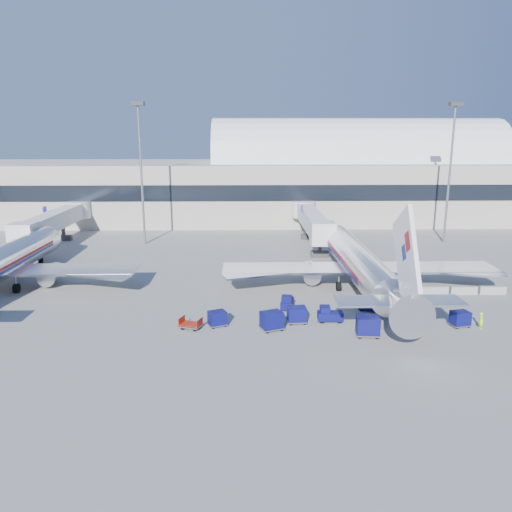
{
  "coord_description": "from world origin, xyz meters",
  "views": [
    {
      "loc": [
        -3.34,
        -51.29,
        17.44
      ],
      "look_at": [
        -2.09,
        6.0,
        3.59
      ],
      "focal_mm": 35.0,
      "sensor_mm": 36.0,
      "label": 1
    }
  ],
  "objects_px": {
    "barrier_mid": "(463,290)",
    "barrier_near": "(435,290)",
    "jetbridge_mid": "(57,220)",
    "mast_west": "(140,153)",
    "tug_lead": "(329,314)",
    "cart_solo_far": "(460,318)",
    "tug_right": "(370,304)",
    "cart_train_c": "(217,318)",
    "cart_open_red": "(191,325)",
    "tug_left": "(287,302)",
    "ramp_worker": "(481,321)",
    "mast_east": "(452,153)",
    "cart_train_a": "(297,314)",
    "jetbridge_near": "(311,219)",
    "barrier_far": "(492,290)",
    "cart_train_b": "(272,320)",
    "airliner_main": "(360,264)",
    "cart_solo_near": "(368,326)"
  },
  "relations": [
    {
      "from": "cart_solo_near",
      "to": "cart_open_red",
      "type": "xyz_separation_m",
      "value": [
        -15.95,
        2.1,
        -0.62
      ]
    },
    {
      "from": "tug_lead",
      "to": "mast_west",
      "type": "bearing_deg",
      "value": 126.28
    },
    {
      "from": "barrier_mid",
      "to": "cart_open_red",
      "type": "bearing_deg",
      "value": -161.77
    },
    {
      "from": "tug_lead",
      "to": "ramp_worker",
      "type": "relative_size",
      "value": 1.52
    },
    {
      "from": "barrier_mid",
      "to": "cart_train_c",
      "type": "relative_size",
      "value": 1.48
    },
    {
      "from": "cart_train_c",
      "to": "cart_open_red",
      "type": "height_order",
      "value": "cart_train_c"
    },
    {
      "from": "barrier_far",
      "to": "ramp_worker",
      "type": "height_order",
      "value": "ramp_worker"
    },
    {
      "from": "cart_train_a",
      "to": "ramp_worker",
      "type": "bearing_deg",
      "value": -11.16
    },
    {
      "from": "tug_right",
      "to": "jetbridge_mid",
      "type": "bearing_deg",
      "value": 163.43
    },
    {
      "from": "jetbridge_near",
      "to": "cart_open_red",
      "type": "xyz_separation_m",
      "value": [
        -16.02,
        -38.6,
        -3.56
      ]
    },
    {
      "from": "barrier_far",
      "to": "cart_train_a",
      "type": "distance_m",
      "value": 24.61
    },
    {
      "from": "tug_lead",
      "to": "cart_solo_far",
      "type": "relative_size",
      "value": 1.27
    },
    {
      "from": "mast_west",
      "to": "tug_right",
      "type": "bearing_deg",
      "value": -48.52
    },
    {
      "from": "barrier_mid",
      "to": "tug_left",
      "type": "bearing_deg",
      "value": -167.48
    },
    {
      "from": "cart_train_b",
      "to": "cart_train_c",
      "type": "xyz_separation_m",
      "value": [
        -5.06,
        1.09,
        -0.15
      ]
    },
    {
      "from": "jetbridge_mid",
      "to": "barrier_near",
      "type": "bearing_deg",
      "value": -28.8
    },
    {
      "from": "airliner_main",
      "to": "ramp_worker",
      "type": "distance_m",
      "value": 15.55
    },
    {
      "from": "jetbridge_mid",
      "to": "tug_left",
      "type": "distance_m",
      "value": 48.68
    },
    {
      "from": "cart_train_c",
      "to": "cart_solo_near",
      "type": "relative_size",
      "value": 0.91
    },
    {
      "from": "mast_east",
      "to": "barrier_far",
      "type": "height_order",
      "value": "mast_east"
    },
    {
      "from": "airliner_main",
      "to": "jetbridge_mid",
      "type": "height_order",
      "value": "airliner_main"
    },
    {
      "from": "airliner_main",
      "to": "cart_solo_far",
      "type": "xyz_separation_m",
      "value": [
        6.74,
        -12.27,
        -2.13
      ]
    },
    {
      "from": "jetbridge_near",
      "to": "jetbridge_mid",
      "type": "xyz_separation_m",
      "value": [
        -42.0,
        0.0,
        0.0
      ]
    },
    {
      "from": "tug_left",
      "to": "barrier_near",
      "type": "bearing_deg",
      "value": -64.43
    },
    {
      "from": "jetbridge_near",
      "to": "cart_train_c",
      "type": "distance_m",
      "value": 40.46
    },
    {
      "from": "barrier_far",
      "to": "tug_lead",
      "type": "xyz_separation_m",
      "value": [
        -19.91,
        -8.2,
        0.27
      ]
    },
    {
      "from": "cart_train_b",
      "to": "cart_train_c",
      "type": "relative_size",
      "value": 1.19
    },
    {
      "from": "barrier_near",
      "to": "tug_right",
      "type": "bearing_deg",
      "value": -149.11
    },
    {
      "from": "mast_west",
      "to": "cart_open_red",
      "type": "xyz_separation_m",
      "value": [
        11.58,
        -37.79,
        -14.42
      ]
    },
    {
      "from": "jetbridge_mid",
      "to": "barrier_mid",
      "type": "height_order",
      "value": "jetbridge_mid"
    },
    {
      "from": "ramp_worker",
      "to": "mast_east",
      "type": "bearing_deg",
      "value": -22.54
    },
    {
      "from": "tug_lead",
      "to": "cart_train_c",
      "type": "xyz_separation_m",
      "value": [
        -10.7,
        -0.96,
        0.07
      ]
    },
    {
      "from": "mast_west",
      "to": "ramp_worker",
      "type": "bearing_deg",
      "value": -44.96
    },
    {
      "from": "barrier_near",
      "to": "cart_train_b",
      "type": "bearing_deg",
      "value": -151.59
    },
    {
      "from": "barrier_mid",
      "to": "barrier_near",
      "type": "bearing_deg",
      "value": 180.0
    },
    {
      "from": "cart_open_red",
      "to": "tug_left",
      "type": "bearing_deg",
      "value": 49.01
    },
    {
      "from": "airliner_main",
      "to": "mast_east",
      "type": "height_order",
      "value": "mast_east"
    },
    {
      "from": "mast_west",
      "to": "jetbridge_near",
      "type": "bearing_deg",
      "value": 1.68
    },
    {
      "from": "jetbridge_near",
      "to": "tug_right",
      "type": "height_order",
      "value": "jetbridge_near"
    },
    {
      "from": "mast_east",
      "to": "cart_solo_far",
      "type": "height_order",
      "value": "mast_east"
    },
    {
      "from": "mast_east",
      "to": "cart_train_c",
      "type": "distance_m",
      "value": 53.61
    },
    {
      "from": "airliner_main",
      "to": "cart_solo_far",
      "type": "relative_size",
      "value": 19.34
    },
    {
      "from": "airliner_main",
      "to": "cart_train_c",
      "type": "relative_size",
      "value": 18.39
    },
    {
      "from": "barrier_far",
      "to": "cart_train_c",
      "type": "xyz_separation_m",
      "value": [
        -30.61,
        -9.16,
        0.33
      ]
    },
    {
      "from": "jetbridge_mid",
      "to": "mast_west",
      "type": "relative_size",
      "value": 1.22
    },
    {
      "from": "airliner_main",
      "to": "tug_left",
      "type": "relative_size",
      "value": 14.52
    },
    {
      "from": "tug_lead",
      "to": "cart_train_c",
      "type": "bearing_deg",
      "value": -172.87
    },
    {
      "from": "barrier_near",
      "to": "cart_train_b",
      "type": "relative_size",
      "value": 1.25
    },
    {
      "from": "cart_train_a",
      "to": "tug_right",
      "type": "bearing_deg",
      "value": 18.31
    },
    {
      "from": "tug_lead",
      "to": "cart_solo_near",
      "type": "height_order",
      "value": "cart_solo_near"
    }
  ]
}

